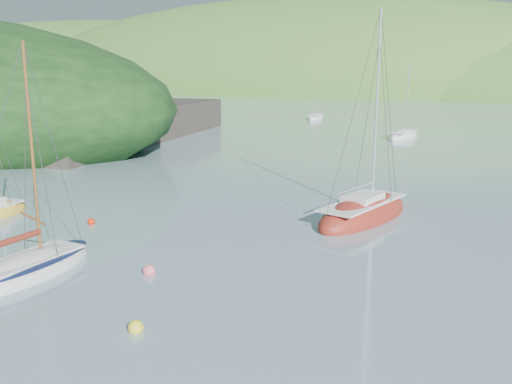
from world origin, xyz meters
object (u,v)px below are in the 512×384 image
at_px(distant_sloop_a, 403,137).
at_px(distant_sloop_c, 315,118).
at_px(daysailer_white, 27,270).
at_px(sloop_red, 363,215).

height_order(distant_sloop_a, distant_sloop_c, distant_sloop_a).
height_order(daysailer_white, distant_sloop_a, daysailer_white).
bearing_deg(distant_sloop_a, daysailer_white, -86.62).
xyz_separation_m(daysailer_white, distant_sloop_c, (-12.96, 64.88, -0.07)).
bearing_deg(distant_sloop_c, daysailer_white, -86.80).
relative_size(daysailer_white, distant_sloop_c, 1.18).
bearing_deg(distant_sloop_c, sloop_red, -74.50).
relative_size(daysailer_white, sloop_red, 0.81).
height_order(sloop_red, distant_sloop_a, sloop_red).
relative_size(sloop_red, distant_sloop_c, 1.45).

